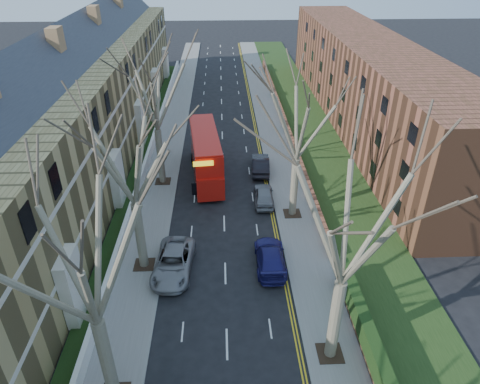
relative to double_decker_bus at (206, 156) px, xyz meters
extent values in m
cube|color=slate|center=(-4.40, 9.93, -2.11)|extent=(3.00, 102.00, 0.12)
cube|color=slate|center=(7.60, 9.93, -2.11)|extent=(3.00, 102.00, 0.12)
cube|color=#947F4B|center=(-12.20, 1.93, 2.83)|extent=(9.00, 78.00, 10.00)
cube|color=#2E3039|center=(-12.20, 1.93, 8.83)|extent=(4.67, 78.00, 4.67)
cube|color=silver|center=(-7.75, 1.93, 1.33)|extent=(0.12, 78.00, 0.35)
cube|color=silver|center=(-7.75, 1.93, 4.83)|extent=(0.12, 78.00, 0.35)
cube|color=brown|center=(19.10, 13.93, 2.83)|extent=(8.00, 54.00, 10.00)
cube|color=brown|center=(9.30, 13.93, -1.60)|extent=(0.35, 54.00, 0.90)
cube|color=white|center=(-6.05, 1.93, -1.55)|extent=(0.30, 78.00, 1.00)
cube|color=#1D3312|center=(12.10, 9.93, -2.02)|extent=(6.00, 102.00, 0.06)
cylinder|color=#67604A|center=(-4.10, -23.07, 0.57)|extent=(0.64, 0.64, 5.25)
cylinder|color=#67604A|center=(-4.10, -13.07, 0.49)|extent=(0.64, 0.64, 5.07)
cube|color=#2D2116|center=(-4.10, -13.07, -2.04)|extent=(1.40, 1.40, 0.05)
cylinder|color=#67604A|center=(-4.10, -1.07, 0.57)|extent=(0.60, 0.60, 5.25)
cube|color=#2D2116|center=(-4.10, -1.07, -2.04)|extent=(1.40, 1.40, 0.05)
cylinder|color=#67604A|center=(7.30, -21.07, 0.57)|extent=(0.64, 0.64, 5.25)
cube|color=#2D2116|center=(7.30, -21.07, -2.04)|extent=(1.40, 1.40, 0.05)
cylinder|color=#67604A|center=(7.30, -7.07, 0.49)|extent=(0.60, 0.60, 5.07)
cube|color=#2D2116|center=(7.30, -7.07, -2.04)|extent=(1.40, 1.40, 0.05)
cube|color=red|center=(0.00, 0.00, -0.77)|extent=(3.47, 10.72, 2.11)
cube|color=red|center=(0.00, 0.00, 1.24)|extent=(3.42, 10.20, 1.91)
cube|color=black|center=(0.00, 0.00, -0.34)|extent=(3.41, 9.89, 0.86)
cube|color=black|center=(0.00, 0.00, 1.34)|extent=(3.38, 9.68, 0.86)
imported|color=gray|center=(-1.94, -13.69, -1.41)|extent=(2.94, 5.65, 1.52)
imported|color=navy|center=(4.78, -13.37, -1.44)|extent=(2.11, 5.04, 1.45)
imported|color=gray|center=(5.11, -5.00, -1.46)|extent=(1.81, 4.21, 1.42)
imported|color=black|center=(5.30, 0.75, -1.39)|extent=(1.93, 4.81, 1.55)
camera|label=1|loc=(1.62, -36.60, 17.81)|focal=32.00mm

